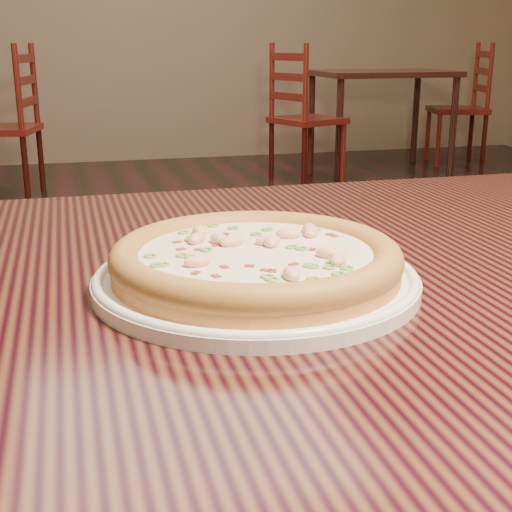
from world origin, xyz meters
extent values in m
plane|color=black|center=(0.00, 0.00, 0.00)|extent=(9.00, 9.00, 0.00)
cube|color=black|center=(-0.30, -0.90, 0.73)|extent=(1.20, 0.80, 0.04)
cylinder|color=white|center=(-0.42, -0.95, 0.76)|extent=(0.29, 0.29, 0.01)
torus|color=white|center=(-0.42, -0.95, 0.76)|extent=(0.29, 0.29, 0.01)
cylinder|color=#C98040|center=(-0.42, -0.95, 0.77)|extent=(0.26, 0.26, 0.02)
torus|color=#BA7A3B|center=(-0.42, -0.95, 0.78)|extent=(0.26, 0.26, 0.03)
cylinder|color=beige|center=(-0.42, -0.95, 0.78)|extent=(0.21, 0.21, 0.00)
ellipsoid|color=#F2B29E|center=(-0.41, -0.93, 0.79)|extent=(0.02, 0.03, 0.01)
ellipsoid|color=#F2B29E|center=(-0.41, -0.93, 0.79)|extent=(0.02, 0.01, 0.01)
ellipsoid|color=#F2B29E|center=(-0.38, -0.91, 0.79)|extent=(0.03, 0.02, 0.01)
ellipsoid|color=#F2B29E|center=(-0.45, -0.91, 0.79)|extent=(0.02, 0.03, 0.01)
ellipsoid|color=#F2B29E|center=(-0.44, -0.92, 0.79)|extent=(0.03, 0.02, 0.01)
ellipsoid|color=#F2B29E|center=(-0.48, -0.98, 0.79)|extent=(0.03, 0.02, 0.01)
ellipsoid|color=#F2B29E|center=(-0.36, -0.91, 0.79)|extent=(0.02, 0.03, 0.01)
ellipsoid|color=#F2B29E|center=(-0.42, -1.03, 0.79)|extent=(0.02, 0.03, 0.01)
ellipsoid|color=#F2B29E|center=(-0.46, -0.88, 0.79)|extent=(0.02, 0.02, 0.01)
ellipsoid|color=#F2B29E|center=(-0.37, -0.98, 0.79)|extent=(0.03, 0.03, 0.01)
ellipsoid|color=#F2B29E|center=(-0.47, -0.91, 0.79)|extent=(0.02, 0.03, 0.01)
ellipsoid|color=#F2B29E|center=(-0.37, -1.00, 0.79)|extent=(0.03, 0.03, 0.01)
ellipsoid|color=#F2B29E|center=(-0.36, -0.90, 0.79)|extent=(0.02, 0.03, 0.01)
cube|color=maroon|center=(-0.47, -0.93, 0.78)|extent=(0.01, 0.01, 0.00)
cube|color=maroon|center=(-0.47, -1.01, 0.78)|extent=(0.01, 0.01, 0.00)
cube|color=maroon|center=(-0.46, -0.92, 0.78)|extent=(0.01, 0.01, 0.00)
cube|color=maroon|center=(-0.49, -0.90, 0.78)|extent=(0.01, 0.01, 0.00)
cube|color=maroon|center=(-0.37, -0.96, 0.78)|extent=(0.01, 0.01, 0.00)
cube|color=maroon|center=(-0.43, -1.01, 0.78)|extent=(0.01, 0.01, 0.00)
cube|color=maroon|center=(-0.44, -0.99, 0.78)|extent=(0.01, 0.01, 0.00)
cube|color=maroon|center=(-0.34, -0.91, 0.78)|extent=(0.01, 0.01, 0.00)
cube|color=maroon|center=(-0.46, -0.88, 0.78)|extent=(0.01, 0.01, 0.00)
cube|color=maroon|center=(-0.44, -0.89, 0.78)|extent=(0.01, 0.01, 0.00)
cube|color=maroon|center=(-0.40, -1.00, 0.78)|extent=(0.01, 0.01, 0.00)
cube|color=maroon|center=(-0.43, -1.01, 0.78)|extent=(0.01, 0.01, 0.00)
cube|color=maroon|center=(-0.49, -1.00, 0.78)|extent=(0.01, 0.01, 0.00)
cube|color=maroon|center=(-0.34, -0.92, 0.78)|extent=(0.01, 0.01, 0.00)
cube|color=maroon|center=(-0.48, -0.98, 0.78)|extent=(0.01, 0.01, 0.00)
cube|color=maroon|center=(-0.48, -0.90, 0.78)|extent=(0.01, 0.01, 0.00)
cube|color=maroon|center=(-0.46, -0.99, 0.78)|extent=(0.01, 0.01, 0.00)
cube|color=maroon|center=(-0.49, -0.93, 0.78)|extent=(0.01, 0.01, 0.00)
torus|color=#5F903F|center=(-0.39, -1.00, 0.79)|extent=(0.01, 0.01, 0.00)
torus|color=#5F903F|center=(-0.38, -0.95, 0.79)|extent=(0.02, 0.02, 0.00)
torus|color=#5F903F|center=(-0.52, -0.97, 0.79)|extent=(0.02, 0.02, 0.00)
torus|color=#5F903F|center=(-0.41, -0.90, 0.79)|extent=(0.02, 0.02, 0.00)
torus|color=#5F903F|center=(-0.48, -0.95, 0.79)|extent=(0.01, 0.01, 0.00)
torus|color=#5F903F|center=(-0.37, -1.00, 0.79)|extent=(0.01, 0.01, 0.00)
torus|color=#5F903F|center=(-0.47, -0.94, 0.79)|extent=(0.02, 0.02, 0.00)
torus|color=#5F903F|center=(-0.49, -0.95, 0.79)|extent=(0.01, 0.01, 0.00)
torus|color=#5F903F|center=(-0.39, -1.01, 0.79)|extent=(0.02, 0.02, 0.00)
torus|color=#5F903F|center=(-0.44, -1.02, 0.79)|extent=(0.02, 0.02, 0.00)
torus|color=#5F903F|center=(-0.38, -1.01, 0.79)|extent=(0.01, 0.01, 0.00)
torus|color=#5F903F|center=(-0.38, -1.03, 0.79)|extent=(0.01, 0.01, 0.00)
torus|color=#5F903F|center=(-0.37, -1.02, 0.79)|extent=(0.02, 0.02, 0.00)
torus|color=#5F903F|center=(-0.47, -0.89, 0.79)|extent=(0.02, 0.02, 0.00)
torus|color=#5F903F|center=(-0.43, -0.87, 0.79)|extent=(0.01, 0.01, 0.00)
torus|color=#5F903F|center=(-0.40, -1.04, 0.79)|extent=(0.01, 0.01, 0.00)
torus|color=#5F903F|center=(-0.43, -1.03, 0.79)|extent=(0.01, 0.01, 0.00)
torus|color=#5F903F|center=(-0.44, -0.85, 0.79)|extent=(0.01, 0.01, 0.00)
torus|color=#5F903F|center=(-0.39, -0.95, 0.79)|extent=(0.02, 0.02, 0.00)
torus|color=#5F903F|center=(-0.51, -0.97, 0.79)|extent=(0.02, 0.02, 0.00)
torus|color=#5F903F|center=(-0.39, -0.88, 0.79)|extent=(0.01, 0.01, 0.00)
torus|color=#5F903F|center=(-0.48, -0.87, 0.79)|extent=(0.02, 0.02, 0.00)
torus|color=#5F903F|center=(-0.52, -0.94, 0.79)|extent=(0.01, 0.01, 0.00)
torus|color=#5F903F|center=(-0.47, -0.90, 0.79)|extent=(0.02, 0.02, 0.00)
torus|color=#5F903F|center=(-0.35, -0.89, 0.79)|extent=(0.02, 0.02, 0.00)
cube|color=black|center=(1.75, 3.52, 0.73)|extent=(1.00, 0.70, 0.04)
cylinder|color=black|center=(1.30, 3.22, 0.35)|extent=(0.05, 0.05, 0.71)
cylinder|color=black|center=(2.20, 3.22, 0.35)|extent=(0.05, 0.05, 0.71)
cylinder|color=black|center=(1.30, 3.82, 0.35)|extent=(0.05, 0.05, 0.71)
cylinder|color=black|center=(2.20, 3.82, 0.35)|extent=(0.05, 0.05, 0.71)
cube|color=#541113|center=(-0.97, 3.23, 0.43)|extent=(0.51, 0.51, 0.04)
cylinder|color=#541113|center=(-0.75, 3.36, 0.21)|extent=(0.04, 0.04, 0.41)
cylinder|color=#541113|center=(-0.83, 3.01, 0.21)|extent=(0.04, 0.04, 0.41)
cylinder|color=#541113|center=(-0.75, 3.36, 0.47)|extent=(0.04, 0.04, 0.95)
cylinder|color=#541113|center=(-0.83, 3.01, 0.47)|extent=(0.04, 0.04, 0.95)
cube|color=#541113|center=(-0.79, 3.19, 0.60)|extent=(0.11, 0.36, 0.05)
cube|color=#541113|center=(-0.79, 3.19, 0.73)|extent=(0.11, 0.36, 0.05)
cube|color=#541113|center=(-0.79, 3.19, 0.86)|extent=(0.11, 0.36, 0.05)
cube|color=#541113|center=(1.07, 3.24, 0.43)|extent=(0.55, 0.55, 0.04)
cylinder|color=#541113|center=(1.30, 3.14, 0.21)|extent=(0.04, 0.04, 0.41)
cylinder|color=#541113|center=(1.17, 3.47, 0.21)|extent=(0.04, 0.04, 0.41)
cylinder|color=#541113|center=(0.97, 3.01, 0.21)|extent=(0.04, 0.04, 0.41)
cylinder|color=#541113|center=(0.83, 3.34, 0.21)|extent=(0.04, 0.04, 0.41)
cylinder|color=#541113|center=(0.97, 3.01, 0.47)|extent=(0.04, 0.04, 0.95)
cylinder|color=#541113|center=(0.83, 3.34, 0.47)|extent=(0.04, 0.04, 0.95)
cube|color=#541113|center=(0.90, 3.17, 0.60)|extent=(0.16, 0.35, 0.05)
cube|color=#541113|center=(0.90, 3.17, 0.73)|extent=(0.16, 0.35, 0.05)
cube|color=#541113|center=(0.90, 3.17, 0.86)|extent=(0.16, 0.35, 0.05)
cube|color=#541113|center=(2.48, 3.66, 0.43)|extent=(0.51, 0.51, 0.04)
cylinder|color=#541113|center=(2.35, 3.88, 0.21)|extent=(0.04, 0.04, 0.41)
cylinder|color=#541113|center=(2.26, 3.54, 0.21)|extent=(0.04, 0.04, 0.41)
cylinder|color=#541113|center=(2.70, 3.79, 0.21)|extent=(0.04, 0.04, 0.41)
cylinder|color=#541113|center=(2.61, 3.44, 0.21)|extent=(0.04, 0.04, 0.41)
cylinder|color=#541113|center=(2.70, 3.79, 0.47)|extent=(0.04, 0.04, 0.95)
cylinder|color=#541113|center=(2.61, 3.44, 0.47)|extent=(0.04, 0.04, 0.95)
cube|color=#541113|center=(2.65, 3.62, 0.60)|extent=(0.12, 0.36, 0.05)
cube|color=#541113|center=(2.65, 3.62, 0.73)|extent=(0.12, 0.36, 0.05)
cube|color=#541113|center=(2.65, 3.62, 0.86)|extent=(0.12, 0.36, 0.05)
camera|label=1|loc=(-0.58, -1.54, 0.97)|focal=50.00mm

